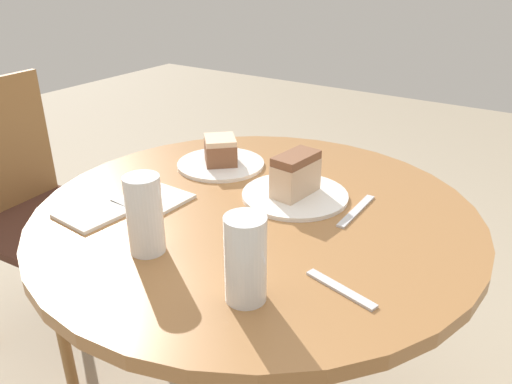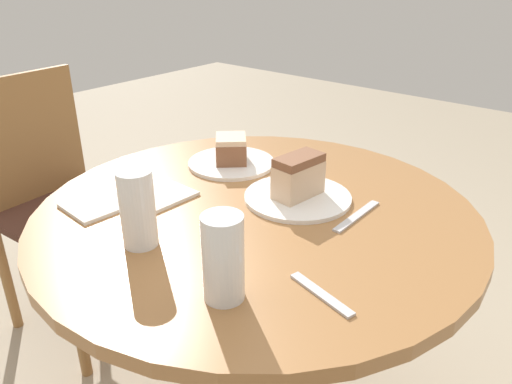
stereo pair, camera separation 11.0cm
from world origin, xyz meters
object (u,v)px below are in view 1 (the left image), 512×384
object	(u,v)px
plate_far	(221,164)
glass_water	(145,219)
cake_slice_near	(296,174)
chair	(37,212)
cake_slice_far	(220,150)
plate_near	(295,195)
glass_lemonade	(246,264)

from	to	relation	value
plate_far	glass_water	bearing A→B (deg)	-161.20
plate_far	cake_slice_near	world-z (taller)	cake_slice_near
chair	cake_slice_near	bearing A→B (deg)	-88.38
plate_far	cake_slice_near	bearing A→B (deg)	-102.59
cake_slice_far	glass_water	bearing A→B (deg)	-161.20
chair	plate_near	world-z (taller)	chair
chair	plate_far	distance (m)	0.74
plate_far	glass_lemonade	distance (m)	0.58
cake_slice_far	glass_lemonade	world-z (taller)	glass_lemonade
chair	plate_far	size ratio (longest dim) A/B	3.90
cake_slice_far	glass_lemonade	distance (m)	0.58
glass_lemonade	plate_near	bearing A→B (deg)	17.68
chair	plate_near	xyz separation A→B (m)	(0.10, -0.93, 0.27)
cake_slice_near	glass_lemonade	world-z (taller)	glass_lemonade
plate_near	cake_slice_near	size ratio (longest dim) A/B	1.99
glass_lemonade	cake_slice_far	bearing A→B (deg)	41.25
chair	glass_water	xyz separation A→B (m)	(-0.26, -0.81, 0.34)
plate_near	glass_water	size ratio (longest dim) A/B	1.60
plate_near	cake_slice_near	distance (m)	0.05
plate_near	glass_water	distance (m)	0.38
glass_water	glass_lemonade	bearing A→B (deg)	-94.24
chair	glass_lemonade	world-z (taller)	chair
cake_slice_far	plate_near	bearing A→B (deg)	-102.59
plate_near	cake_slice_far	bearing A→B (deg)	77.41
plate_far	glass_water	xyz separation A→B (m)	(-0.42, -0.14, 0.06)
plate_far	cake_slice_far	world-z (taller)	cake_slice_far
glass_lemonade	glass_water	xyz separation A→B (m)	(0.02, 0.24, 0.00)
plate_near	glass_lemonade	world-z (taller)	glass_lemonade
plate_far	cake_slice_far	bearing A→B (deg)	180.00
plate_near	cake_slice_far	distance (m)	0.27
plate_near	cake_slice_near	bearing A→B (deg)	0.00
plate_far	plate_near	bearing A→B (deg)	-102.59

